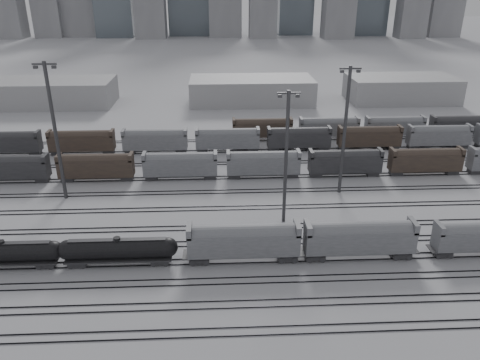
{
  "coord_description": "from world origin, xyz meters",
  "views": [
    {
      "loc": [
        -1.09,
        -57.08,
        38.26
      ],
      "look_at": [
        2.69,
        21.46,
        4.0
      ],
      "focal_mm": 35.0,
      "sensor_mm": 36.0,
      "label": 1
    }
  ],
  "objects_px": {
    "tank_car_b": "(118,249)",
    "hopper_car_a": "(244,239)",
    "tank_car_a": "(3,253)",
    "hopper_car_b": "(360,237)",
    "light_mast_c": "(286,156)"
  },
  "relations": [
    {
      "from": "tank_car_b",
      "to": "light_mast_c",
      "type": "height_order",
      "value": "light_mast_c"
    },
    {
      "from": "hopper_car_a",
      "to": "light_mast_c",
      "type": "distance_m",
      "value": 16.2
    },
    {
      "from": "tank_car_b",
      "to": "hopper_car_b",
      "type": "height_order",
      "value": "hopper_car_b"
    },
    {
      "from": "tank_car_a",
      "to": "hopper_car_a",
      "type": "bearing_deg",
      "value": 0.0
    },
    {
      "from": "tank_car_b",
      "to": "hopper_car_a",
      "type": "relative_size",
      "value": 1.05
    },
    {
      "from": "tank_car_a",
      "to": "hopper_car_a",
      "type": "distance_m",
      "value": 34.12
    },
    {
      "from": "hopper_car_a",
      "to": "hopper_car_b",
      "type": "distance_m",
      "value": 16.93
    },
    {
      "from": "tank_car_a",
      "to": "hopper_car_b",
      "type": "bearing_deg",
      "value": 0.0
    },
    {
      "from": "hopper_car_a",
      "to": "light_mast_c",
      "type": "xyz_separation_m",
      "value": [
        7.47,
        11.7,
        8.36
      ]
    },
    {
      "from": "tank_car_b",
      "to": "light_mast_c",
      "type": "bearing_deg",
      "value": 24.68
    },
    {
      "from": "hopper_car_a",
      "to": "hopper_car_b",
      "type": "relative_size",
      "value": 1.01
    },
    {
      "from": "tank_car_b",
      "to": "hopper_car_a",
      "type": "distance_m",
      "value": 18.02
    },
    {
      "from": "hopper_car_a",
      "to": "tank_car_a",
      "type": "bearing_deg",
      "value": 180.0
    },
    {
      "from": "tank_car_a",
      "to": "tank_car_b",
      "type": "bearing_deg",
      "value": 0.0
    },
    {
      "from": "hopper_car_b",
      "to": "light_mast_c",
      "type": "xyz_separation_m",
      "value": [
        -9.46,
        11.7,
        8.38
      ]
    }
  ]
}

